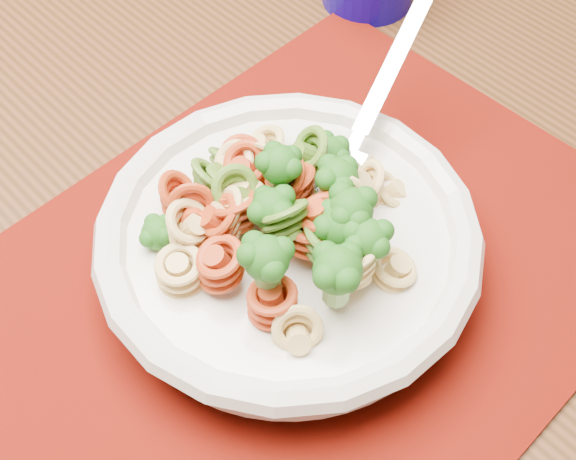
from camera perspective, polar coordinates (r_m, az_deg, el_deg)
dining_table at (r=0.60m, az=-9.20°, el=-5.46°), size 1.68×1.25×0.76m
placemat at (r=0.50m, az=1.31°, el=-3.30°), size 0.48×0.41×0.00m
pasta_bowl at (r=0.48m, az=0.00°, el=-0.88°), size 0.23×0.23×0.04m
pasta_broccoli_heap at (r=0.46m, az=-0.00°, el=0.45°), size 0.20×0.20×0.06m
fork at (r=0.49m, az=3.94°, el=4.47°), size 0.17×0.11×0.08m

